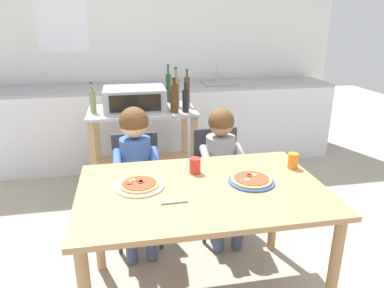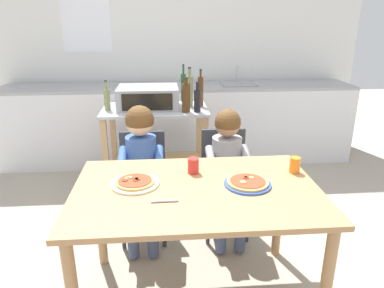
# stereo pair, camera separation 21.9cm
# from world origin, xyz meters

# --- Properties ---
(ground_plane) EXTENTS (10.64, 10.64, 0.00)m
(ground_plane) POSITION_xyz_m (0.00, 1.06, 0.00)
(ground_plane) COLOR #A89E8C
(back_wall_tiled) EXTENTS (4.48, 0.14, 2.70)m
(back_wall_tiled) POSITION_xyz_m (-0.00, 2.72, 1.35)
(back_wall_tiled) COLOR white
(back_wall_tiled) RESTS_ON ground
(kitchen_counter) EXTENTS (4.03, 0.60, 1.10)m
(kitchen_counter) POSITION_xyz_m (0.00, 2.31, 0.45)
(kitchen_counter) COLOR silver
(kitchen_counter) RESTS_ON ground
(kitchen_island_cart) EXTENTS (0.95, 0.61, 0.86)m
(kitchen_island_cart) POSITION_xyz_m (-0.25, 1.44, 0.57)
(kitchen_island_cart) COLOR #B7BABF
(kitchen_island_cart) RESTS_ON ground
(toaster_oven) EXTENTS (0.54, 0.41, 0.19)m
(toaster_oven) POSITION_xyz_m (-0.31, 1.44, 0.95)
(toaster_oven) COLOR #999BA0
(toaster_oven) RESTS_ON kitchen_island_cart
(bottle_dark_olive_oil) EXTENTS (0.05, 0.05, 0.27)m
(bottle_dark_olive_oil) POSITION_xyz_m (-0.66, 1.37, 0.96)
(bottle_dark_olive_oil) COLOR olive
(bottle_dark_olive_oil) RESTS_ON kitchen_island_cart
(bottle_squat_spirits) EXTENTS (0.05, 0.05, 0.36)m
(bottle_squat_spirits) POSITION_xyz_m (0.03, 1.67, 1.00)
(bottle_squat_spirits) COLOR #1E4723
(bottle_squat_spirits) RESTS_ON kitchen_island_cart
(bottle_slim_sauce) EXTENTS (0.05, 0.05, 0.34)m
(bottle_slim_sauce) POSITION_xyz_m (0.17, 1.45, 1.00)
(bottle_slim_sauce) COLOR #4C2D14
(bottle_slim_sauce) RESTS_ON kitchen_island_cart
(bottle_clear_vinegar) EXTENTS (0.06, 0.06, 0.26)m
(bottle_clear_vinegar) POSITION_xyz_m (0.12, 1.25, 0.96)
(bottle_clear_vinegar) COLOR black
(bottle_clear_vinegar) RESTS_ON kitchen_island_cart
(bottle_brown_beer) EXTENTS (0.07, 0.07, 0.30)m
(bottle_brown_beer) POSITION_xyz_m (0.02, 1.25, 0.99)
(bottle_brown_beer) COLOR #4C2D14
(bottle_brown_beer) RESTS_ON kitchen_island_cart
(bottle_tall_green_wine) EXTENTS (0.06, 0.06, 0.36)m
(bottle_tall_green_wine) POSITION_xyz_m (0.07, 1.46, 1.01)
(bottle_tall_green_wine) COLOR olive
(bottle_tall_green_wine) RESTS_ON kitchen_island_cart
(dining_table) EXTENTS (1.36, 0.88, 0.75)m
(dining_table) POSITION_xyz_m (0.00, 0.00, 0.65)
(dining_table) COLOR #AD7F51
(dining_table) RESTS_ON ground
(dining_chair_left) EXTENTS (0.36, 0.36, 0.81)m
(dining_chair_left) POSITION_xyz_m (-0.34, 0.73, 0.48)
(dining_chair_left) COLOR #333338
(dining_chair_left) RESTS_ON ground
(dining_chair_right) EXTENTS (0.36, 0.36, 0.81)m
(dining_chair_right) POSITION_xyz_m (0.29, 0.74, 0.48)
(dining_chair_right) COLOR #333338
(dining_chair_right) RESTS_ON ground
(child_in_blue_striped_shirt) EXTENTS (0.32, 0.42, 1.04)m
(child_in_blue_striped_shirt) POSITION_xyz_m (-0.34, 0.62, 0.68)
(child_in_blue_striped_shirt) COLOR #424C6B
(child_in_blue_striped_shirt) RESTS_ON ground
(child_in_grey_shirt) EXTENTS (0.32, 0.42, 1.00)m
(child_in_grey_shirt) POSITION_xyz_m (0.29, 0.62, 0.65)
(child_in_grey_shirt) COLOR #424C6B
(child_in_grey_shirt) RESTS_ON ground
(pizza_plate_cream) EXTENTS (0.27, 0.27, 0.03)m
(pizza_plate_cream) POSITION_xyz_m (-0.34, 0.07, 0.76)
(pizza_plate_cream) COLOR beige
(pizza_plate_cream) RESTS_ON dining_table
(pizza_plate_blue_rimmed) EXTENTS (0.26, 0.26, 0.03)m
(pizza_plate_blue_rimmed) POSITION_xyz_m (0.29, 0.01, 0.76)
(pizza_plate_blue_rimmed) COLOR #3356B7
(pizza_plate_blue_rimmed) RESTS_ON dining_table
(drinking_cup_red) EXTENTS (0.07, 0.07, 0.09)m
(drinking_cup_red) POSITION_xyz_m (0.00, 0.20, 0.80)
(drinking_cup_red) COLOR red
(drinking_cup_red) RESTS_ON dining_table
(drinking_cup_orange) EXTENTS (0.06, 0.06, 0.10)m
(drinking_cup_orange) POSITION_xyz_m (0.61, 0.16, 0.80)
(drinking_cup_orange) COLOR orange
(drinking_cup_orange) RESTS_ON dining_table
(serving_spoon) EXTENTS (0.14, 0.01, 0.01)m
(serving_spoon) POSITION_xyz_m (-0.18, -0.15, 0.75)
(serving_spoon) COLOR #B7BABF
(serving_spoon) RESTS_ON dining_table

